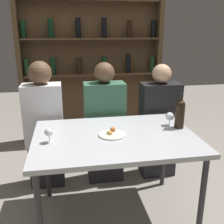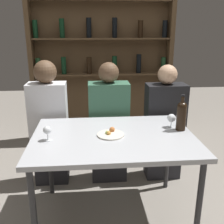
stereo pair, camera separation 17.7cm
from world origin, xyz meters
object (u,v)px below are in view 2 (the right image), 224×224
(wine_glass_1, at_px, (47,131))
(seated_person_right, at_px, (164,127))
(wine_glass_0, at_px, (171,118))
(seated_person_center, at_px, (109,127))
(food_plate_0, at_px, (111,134))
(seated_person_left, at_px, (49,127))
(wine_bottle, at_px, (182,115))

(wine_glass_1, relative_size, seated_person_right, 0.09)
(wine_glass_0, relative_size, seated_person_center, 0.09)
(wine_glass_0, distance_m, seated_person_right, 0.56)
(food_plate_0, xyz_separation_m, seated_person_center, (0.03, 0.61, -0.18))
(seated_person_left, xyz_separation_m, seated_person_center, (0.60, 0.00, -0.02))
(wine_bottle, height_order, wine_glass_1, wine_bottle)
(seated_person_right, bearing_deg, wine_glass_1, -148.33)
(seated_person_center, bearing_deg, wine_glass_1, -127.05)
(food_plate_0, bearing_deg, seated_person_left, 133.07)
(wine_glass_1, xyz_separation_m, seated_person_right, (1.09, 0.67, -0.26))
(wine_glass_1, relative_size, seated_person_center, 0.09)
(wine_bottle, relative_size, wine_glass_1, 2.64)
(wine_bottle, relative_size, seated_person_center, 0.24)
(wine_glass_0, relative_size, food_plate_0, 0.55)
(food_plate_0, distance_m, seated_person_right, 0.89)
(seated_person_left, relative_size, seated_person_center, 1.02)
(food_plate_0, height_order, seated_person_left, seated_person_left)
(wine_glass_0, bearing_deg, seated_person_right, 79.56)
(wine_glass_1, bearing_deg, seated_person_right, 31.67)
(seated_person_left, bearing_deg, wine_bottle, -25.53)
(wine_bottle, relative_size, seated_person_right, 0.25)
(wine_bottle, height_order, seated_person_right, seated_person_right)
(seated_person_right, bearing_deg, seated_person_left, 180.00)
(food_plate_0, bearing_deg, wine_glass_0, 13.57)
(seated_person_right, bearing_deg, food_plate_0, -135.15)
(wine_glass_1, bearing_deg, seated_person_center, 52.95)
(wine_bottle, bearing_deg, seated_person_left, 154.47)
(wine_glass_0, relative_size, seated_person_left, 0.09)
(wine_bottle, xyz_separation_m, seated_person_left, (-1.16, 0.55, -0.28))
(seated_person_left, distance_m, seated_person_center, 0.60)
(wine_glass_0, bearing_deg, seated_person_left, 156.16)
(food_plate_0, bearing_deg, wine_glass_1, -172.56)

